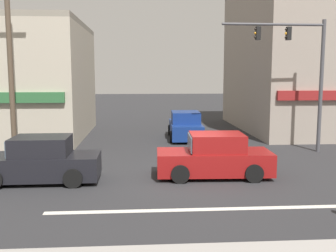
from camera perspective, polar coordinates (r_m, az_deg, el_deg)
The scene contains 9 objects.
ground_plane at distance 14.43m, azimuth 3.62°, elevation -7.33°, with size 120.00×120.00×0.00m, color #2B2B2D.
lane_marking_stripe at distance 11.12m, azimuth 6.05°, elevation -11.92°, with size 9.00×0.24×0.01m, color silver.
building_right_corner at distance 28.86m, azimuth 22.92°, elevation 9.20°, with size 12.40×11.95×9.66m.
utility_pole_near_left at distance 18.05m, azimuth -21.95°, elevation 9.10°, with size 1.40×0.22×8.42m.
utility_pole_far_right at distance 25.41m, azimuth 17.04°, elevation 8.16°, with size 1.40×0.22×7.93m.
traffic_light_mast at distance 19.52m, azimuth 18.87°, elevation 8.54°, with size 4.89×0.27×6.20m.
sedan_crossing_center at distance 14.34m, azimuth 6.74°, elevation -4.54°, with size 4.16×1.99×1.58m.
sedan_parked_curbside at distance 22.55m, azimuth 2.54°, elevation -0.07°, with size 1.98×4.15×1.58m.
sedan_approaching_near at distance 14.28m, azimuth -18.12°, elevation -4.92°, with size 4.11×1.90×1.58m.
Camera 1 is at (-1.87, -13.82, 3.71)m, focal length 42.00 mm.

